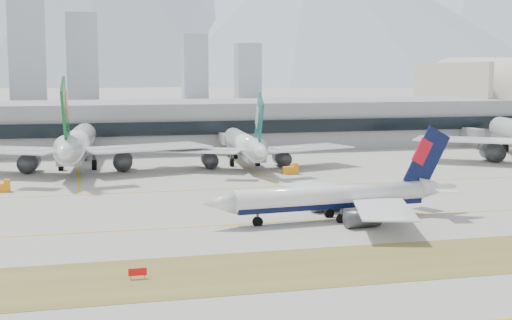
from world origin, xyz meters
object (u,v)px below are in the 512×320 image
object	(u,v)px
widebody_cathay	(245,146)
terminal	(174,125)
widebody_eva	(77,145)
taxiing_airliner	(340,198)

from	to	relation	value
widebody_cathay	terminal	distance (m)	52.38
widebody_eva	terminal	size ratio (longest dim) A/B	0.24
widebody_cathay	taxiing_airliner	bearing A→B (deg)	-176.16
taxiing_airliner	terminal	bearing A→B (deg)	-89.39
widebody_eva	taxiing_airliner	bearing A→B (deg)	-144.28
taxiing_airliner	widebody_cathay	distance (m)	69.32
taxiing_airliner	terminal	xyz separation A→B (m)	(-11.38, 120.33, 3.74)
taxiing_airliner	terminal	world-z (taller)	taxiing_airliner
widebody_eva	widebody_cathay	distance (m)	42.72
taxiing_airliner	widebody_eva	world-z (taller)	widebody_eva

